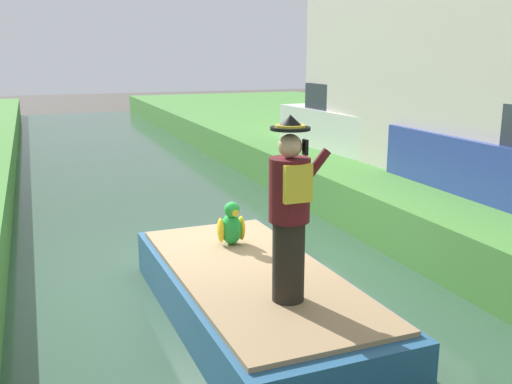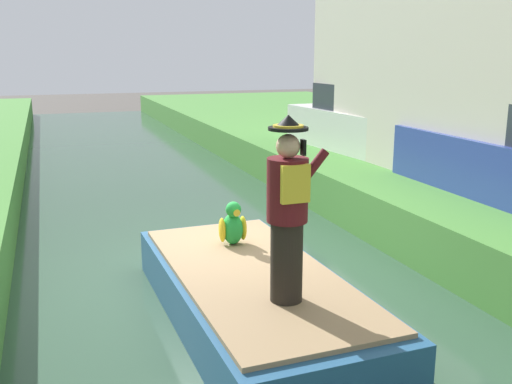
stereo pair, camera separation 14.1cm
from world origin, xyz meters
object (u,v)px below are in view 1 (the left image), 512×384
person_pirate (290,211)px  parked_car_white (352,121)px  boat (253,296)px  parrot_plush (231,226)px  parked_car_blue (504,154)px

person_pirate → parked_car_white: 8.56m
boat → person_pirate: (0.05, -0.87, 1.23)m
parrot_plush → boat: bearing=-94.3°
person_pirate → parked_car_blue: bearing=31.2°
person_pirate → parrot_plush: bearing=95.1°
boat → person_pirate: bearing=-86.7°
person_pirate → parrot_plush: person_pirate is taller
boat → parked_car_blue: (4.85, 1.41, 1.14)m
boat → parrot_plush: size_ratio=7.44×
parrot_plush → parked_car_blue: parked_car_blue is taller
person_pirate → parked_car_blue: (4.80, 2.27, -0.10)m
boat → person_pirate: person_pirate is taller
parked_car_blue → person_pirate: bearing=-154.7°
parrot_plush → parked_car_blue: 4.82m
parked_car_blue → parrot_plush: bearing=-175.1°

